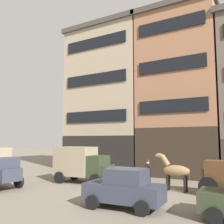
# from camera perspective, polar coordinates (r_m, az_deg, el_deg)

# --- Properties ---
(ground_plane) EXTENTS (120.00, 120.00, 0.00)m
(ground_plane) POSITION_cam_1_polar(r_m,az_deg,el_deg) (16.00, 3.39, -17.59)
(ground_plane) COLOR slate
(building_far_left) EXTENTS (8.76, 7.36, 15.22)m
(building_far_left) POSITION_cam_1_polar(r_m,az_deg,el_deg) (28.30, 0.18, 3.00)
(building_far_left) COLOR black
(building_far_left) RESTS_ON ground_plane
(building_center_left) EXTENTS (7.40, 7.36, 15.18)m
(building_center_left) POSITION_cam_1_polar(r_m,az_deg,el_deg) (25.31, 15.45, 4.25)
(building_center_left) COLOR #33281E
(building_center_left) RESTS_ON ground_plane
(draft_horse) EXTENTS (2.35, 0.67, 2.30)m
(draft_horse) POSITION_cam_1_polar(r_m,az_deg,el_deg) (16.83, 13.77, -12.48)
(draft_horse) COLOR #937047
(draft_horse) RESTS_ON ground_plane
(delivery_truck_far) EXTENTS (4.48, 2.44, 2.62)m
(delivery_truck_far) POSITION_cam_1_polar(r_m,az_deg,el_deg) (19.61, -6.65, -11.21)
(delivery_truck_far) COLOR #2D3823
(delivery_truck_far) RESTS_ON ground_plane
(sedan_parked_curb) EXTENTS (3.81, 2.09, 1.83)m
(sedan_parked_curb) POSITION_cam_1_polar(r_m,az_deg,el_deg) (12.57, 2.78, -16.56)
(sedan_parked_curb) COLOR #333847
(sedan_parked_curb) RESTS_ON ground_plane
(pedestrian_officer) EXTENTS (0.50, 0.50, 1.79)m
(pedestrian_officer) POSITION_cam_1_polar(r_m,az_deg,el_deg) (18.20, 7.96, -13.00)
(pedestrian_officer) COLOR #38332D
(pedestrian_officer) RESTS_ON ground_plane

